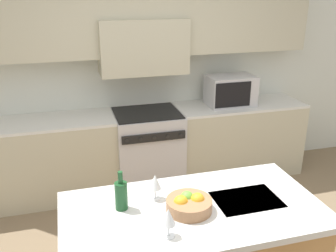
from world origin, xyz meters
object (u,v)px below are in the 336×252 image
object	(u,v)px
microwave	(230,90)
fruit_bowl	(189,204)
wine_glass_near	(168,218)
range_stove	(148,149)
wine_bottle	(121,195)
wine_glass_far	(155,182)

from	to	relation	value
microwave	fruit_bowl	size ratio (longest dim) A/B	1.90
wine_glass_near	range_stove	bearing A→B (deg)	80.50
wine_glass_near	fruit_bowl	size ratio (longest dim) A/B	0.62
range_stove	wine_bottle	world-z (taller)	wine_bottle
microwave	wine_bottle	xyz separation A→B (m)	(-1.63, -1.91, -0.07)
wine_bottle	wine_glass_near	size ratio (longest dim) A/B	1.46
wine_glass_far	fruit_bowl	world-z (taller)	wine_glass_far
range_stove	microwave	distance (m)	1.22
range_stove	wine_glass_far	size ratio (longest dim) A/B	5.07
wine_glass_near	wine_glass_far	size ratio (longest dim) A/B	1.00
microwave	wine_bottle	distance (m)	2.51
fruit_bowl	wine_glass_far	bearing A→B (deg)	132.21
range_stove	wine_glass_near	xyz separation A→B (m)	(-0.38, -2.24, 0.59)
wine_glass_near	fruit_bowl	world-z (taller)	wine_glass_near
wine_glass_far	wine_bottle	bearing A→B (deg)	-166.67
fruit_bowl	wine_glass_near	bearing A→B (deg)	-131.98
wine_glass_far	fruit_bowl	distance (m)	0.27
wine_glass_near	wine_bottle	bearing A→B (deg)	120.81
wine_glass_near	wine_glass_far	world-z (taller)	same
microwave	fruit_bowl	world-z (taller)	microwave
microwave	fruit_bowl	xyz separation A→B (m)	(-1.21, -2.04, -0.13)
fruit_bowl	wine_bottle	bearing A→B (deg)	161.66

